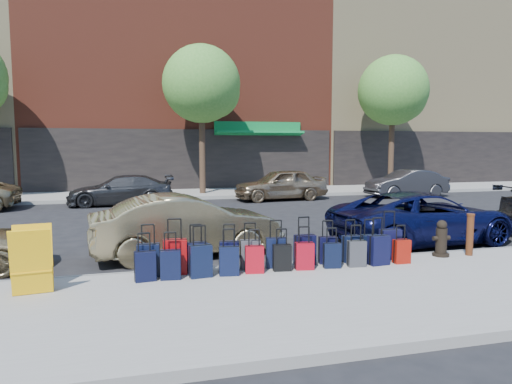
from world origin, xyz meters
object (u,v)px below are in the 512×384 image
object	(u,v)px
car_near_1	(187,225)
car_far_3	(407,183)
bollard	(470,234)
tree_center	(204,86)
car_near_2	(423,218)
car_far_1	(121,190)
car_far_2	(281,184)
display_rack	(32,260)
tree_right	(395,92)
suitcase_front_5	(276,253)
fire_hydrant	(441,239)

from	to	relation	value
car_near_1	car_far_3	world-z (taller)	car_near_1
car_near_1	bollard	bearing A→B (deg)	-117.44
tree_center	car_far_3	size ratio (longest dim) A/B	1.80
car_near_2	car_far_1	world-z (taller)	car_near_2
car_far_2	car_far_1	bearing A→B (deg)	-94.50
display_rack	tree_center	bearing A→B (deg)	63.86
display_rack	tree_right	bearing A→B (deg)	36.09
suitcase_front_5	display_rack	bearing A→B (deg)	-162.50
tree_right	car_near_1	distance (m)	18.31
suitcase_front_5	display_rack	distance (m)	4.28
tree_center	tree_right	distance (m)	10.50
car_near_2	car_far_2	xyz separation A→B (m)	(-0.69, 9.94, 0.06)
tree_center	car_far_2	size ratio (longest dim) A/B	1.70
car_near_1	car_far_1	distance (m)	9.90
car_near_2	car_far_3	bearing A→B (deg)	-35.97
car_far_1	bollard	bearing A→B (deg)	32.44
display_rack	car_far_1	distance (m)	12.26
tree_center	display_rack	xyz separation A→B (m)	(-4.92, -14.82, -4.73)
tree_center	car_near_1	world-z (taller)	tree_center
car_near_1	tree_center	bearing A→B (deg)	-17.80
fire_hydrant	car_near_1	distance (m)	5.60
display_rack	car_near_2	xyz separation A→B (m)	(8.74, 2.30, -0.01)
tree_center	suitcase_front_5	xyz separation A→B (m)	(-0.68, -14.34, -4.97)
tree_center	car_far_2	world-z (taller)	tree_center
suitcase_front_5	fire_hydrant	xyz separation A→B (m)	(3.71, 0.00, 0.07)
bollard	car_near_1	size ratio (longest dim) A/B	0.21
car_far_1	tree_center	bearing A→B (deg)	122.68
tree_center	tree_right	xyz separation A→B (m)	(10.50, 0.00, 0.00)
car_far_3	car_far_1	bearing A→B (deg)	-94.30
tree_center	car_far_3	world-z (taller)	tree_center
fire_hydrant	car_near_2	bearing A→B (deg)	67.86
bollard	car_far_2	world-z (taller)	car_far_2
tree_center	display_rack	size ratio (longest dim) A/B	6.79
tree_right	bollard	xyz separation A→B (m)	(-6.84, -14.43, -4.79)
tree_center	car_far_1	distance (m)	6.74
car_near_2	car_far_3	xyz separation A→B (m)	(5.72, 9.65, -0.00)
car_far_1	car_far_3	size ratio (longest dim) A/B	1.08
tree_right	suitcase_front_5	world-z (taller)	tree_right
fire_hydrant	display_rack	size ratio (longest dim) A/B	0.73
suitcase_front_5	car_near_2	bearing A→B (deg)	32.98
display_rack	car_far_1	size ratio (longest dim) A/B	0.25
car_near_2	display_rack	bearing A→B (deg)	99.44
fire_hydrant	display_rack	bearing A→B (deg)	-175.01
fire_hydrant	car_far_3	bearing A→B (deg)	61.88
tree_right	car_near_1	xyz separation A→B (m)	(-12.70, -12.33, -4.71)
tree_center	fire_hydrant	size ratio (longest dim) A/B	9.33
tree_right	car_near_2	world-z (taller)	tree_right
suitcase_front_5	car_far_2	bearing A→B (deg)	83.03
car_near_2	car_far_2	size ratio (longest dim) A/B	1.13
car_far_1	tree_right	bearing A→B (deg)	99.75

